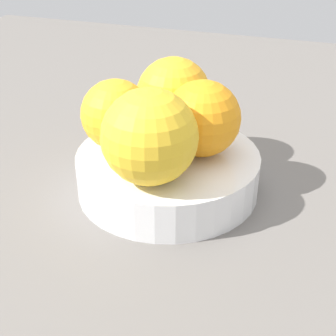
# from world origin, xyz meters

# --- Properties ---
(ground_plane) EXTENTS (1.10, 1.10, 0.02)m
(ground_plane) POSITION_xyz_m (0.00, 0.00, -0.01)
(ground_plane) COLOR #66605B
(fruit_bowl) EXTENTS (0.17, 0.17, 0.04)m
(fruit_bowl) POSITION_xyz_m (0.00, 0.00, 0.02)
(fruit_bowl) COLOR white
(fruit_bowl) RESTS_ON ground_plane
(orange_in_bowl_0) EXTENTS (0.07, 0.07, 0.07)m
(orange_in_bowl_0) POSITION_xyz_m (-0.03, -0.01, 0.07)
(orange_in_bowl_0) COLOR orange
(orange_in_bowl_0) RESTS_ON fruit_bowl
(orange_in_bowl_1) EXTENTS (0.06, 0.06, 0.06)m
(orange_in_bowl_1) POSITION_xyz_m (0.05, 0.00, 0.07)
(orange_in_bowl_1) COLOR #F9A823
(orange_in_bowl_1) RESTS_ON fruit_bowl
(orange_in_bowl_2) EXTENTS (0.07, 0.07, 0.07)m
(orange_in_bowl_2) POSITION_xyz_m (0.01, -0.05, 0.07)
(orange_in_bowl_2) COLOR #F9A823
(orange_in_bowl_2) RESTS_ON fruit_bowl
(orange_in_bowl_3) EXTENTS (0.08, 0.08, 0.08)m
(orange_in_bowl_3) POSITION_xyz_m (0.00, 0.05, 0.08)
(orange_in_bowl_3) COLOR yellow
(orange_in_bowl_3) RESTS_ON fruit_bowl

